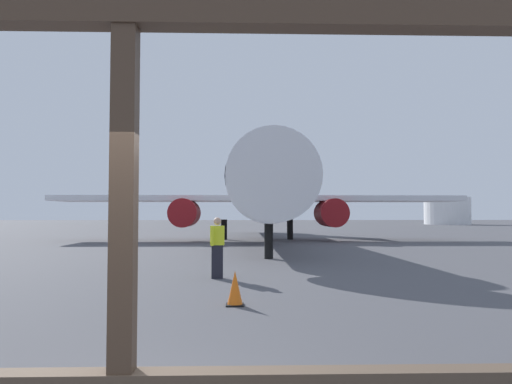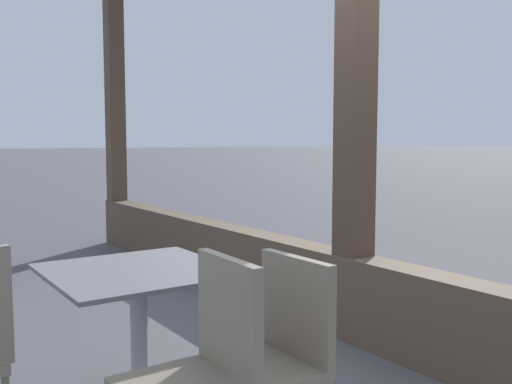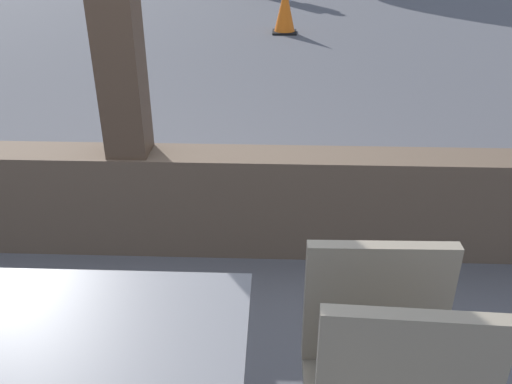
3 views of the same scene
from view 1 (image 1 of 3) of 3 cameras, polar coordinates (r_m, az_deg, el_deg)
The scene contains 6 objects.
ground_plane at distance 44.10m, azimuth -2.94°, elevation -4.99°, with size 220.00×220.00×0.00m, color #4C4C51.
window_frame at distance 4.20m, azimuth -15.29°, elevation -9.16°, with size 8.77×0.24×3.64m.
airplane at distance 33.88m, azimuth 0.22°, elevation -0.29°, with size 28.13×35.03×9.99m.
ground_crew_worker at distance 14.07m, azimuth -4.54°, elevation -6.40°, with size 0.40×0.49×1.74m.
traffic_cone at distance 9.98m, azimuth -2.47°, elevation -11.25°, with size 0.36×0.36×0.70m.
fuel_storage_tank at distance 94.26m, azimuth 21.44°, elevation -2.07°, with size 8.00×8.00×4.88m, color white.
Camera 1 is at (0.98, -4.06, 1.83)m, focal length 34.22 mm.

